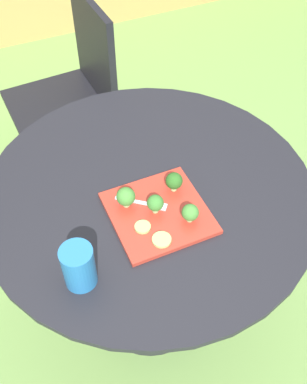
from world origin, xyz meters
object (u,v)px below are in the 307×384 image
(patio_chair, at_px, (75,84))
(drinking_glass, at_px, (79,268))
(fork, at_px, (146,204))
(salad_plate, at_px, (158,213))

(patio_chair, bearing_deg, drinking_glass, -105.30)
(fork, bearing_deg, patio_chair, 86.58)
(patio_chair, height_order, drinking_glass, patio_chair)
(salad_plate, relative_size, fork, 2.05)
(patio_chair, xyz_separation_m, salad_plate, (-0.04, -1.00, 0.22))
(drinking_glass, bearing_deg, patio_chair, 74.70)
(patio_chair, xyz_separation_m, fork, (-0.06, -0.96, 0.23))
(salad_plate, xyz_separation_m, drinking_glass, (-0.27, -0.12, 0.05))
(salad_plate, bearing_deg, patio_chair, 87.98)
(salad_plate, height_order, fork, fork)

